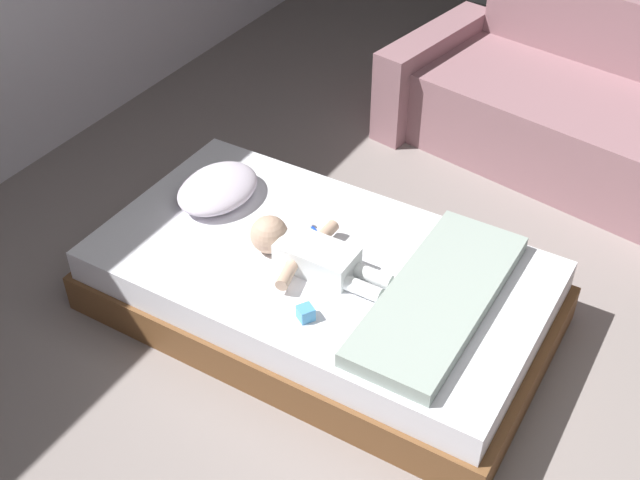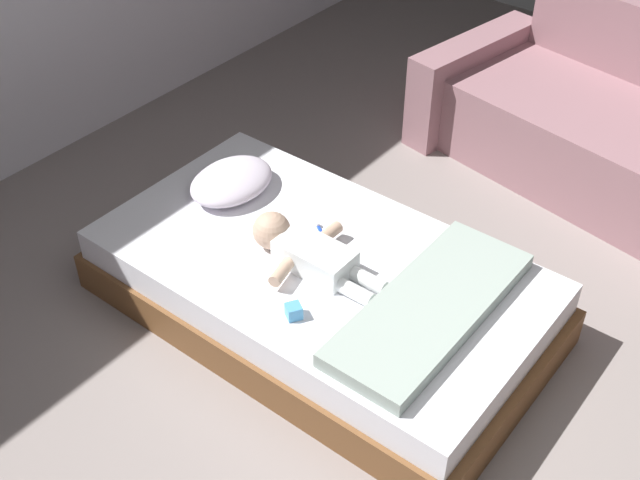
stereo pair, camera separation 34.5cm
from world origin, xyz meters
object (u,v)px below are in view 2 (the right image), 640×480
at_px(bed, 320,287).
at_px(toy_block, 294,311).
at_px(toothbrush, 321,232).
at_px(couch, 617,132).
at_px(baby, 304,250).
at_px(pillow, 232,181).

bearing_deg(bed, toy_block, -157.93).
distance_m(bed, toothbrush, 0.25).
bearing_deg(couch, toothbrush, 158.30).
distance_m(baby, toothbrush, 0.22).
bearing_deg(toothbrush, baby, -162.79).
bearing_deg(pillow, bed, -101.08).
bearing_deg(toothbrush, toy_block, -153.53).
relative_size(baby, toothbrush, 5.34).
height_order(baby, toy_block, baby).
bearing_deg(toothbrush, couch, -21.70).
bearing_deg(toy_block, baby, 32.17).
xyz_separation_m(bed, toothbrush, (0.13, 0.10, 0.18)).
height_order(bed, baby, baby).
relative_size(bed, toothbrush, 16.53).
xyz_separation_m(pillow, couch, (1.76, -1.24, -0.11)).
distance_m(pillow, couch, 2.16).
height_order(baby, couch, couch).
distance_m(bed, pillow, 0.70).
relative_size(couch, toy_block, 26.17).
bearing_deg(toothbrush, pillow, 90.92).
bearing_deg(baby, pillow, 72.45).
bearing_deg(bed, baby, 150.09).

